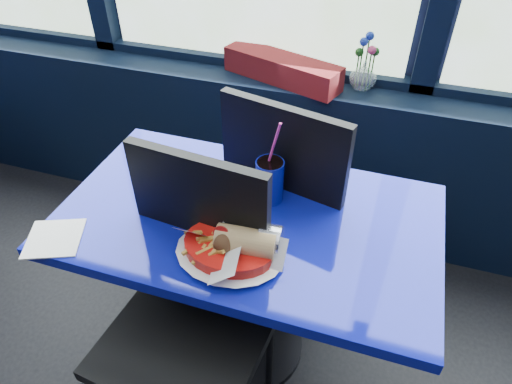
# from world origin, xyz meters

# --- Properties ---
(window_sill) EXTENTS (5.00, 0.26, 0.80)m
(window_sill) POSITION_xyz_m (0.00, 2.87, 0.40)
(window_sill) COLOR black
(window_sill) RESTS_ON ground
(near_table) EXTENTS (1.20, 0.70, 0.75)m
(near_table) POSITION_xyz_m (0.30, 2.00, 0.57)
(near_table) COLOR black
(near_table) RESTS_ON ground
(chair_near_front) EXTENTS (0.51, 0.51, 1.03)m
(chair_near_front) POSITION_xyz_m (0.20, 1.76, 0.59)
(chair_near_front) COLOR black
(chair_near_front) RESTS_ON ground
(chair_near_back) EXTENTS (0.57, 0.58, 1.05)m
(chair_near_back) POSITION_xyz_m (0.33, 2.31, 0.61)
(chair_near_back) COLOR black
(chair_near_back) RESTS_ON ground
(planter_box) EXTENTS (0.57, 0.31, 0.11)m
(planter_box) POSITION_xyz_m (0.17, 2.85, 0.86)
(planter_box) COLOR maroon
(planter_box) RESTS_ON window_sill
(flower_vase) EXTENTS (0.12, 0.12, 0.25)m
(flower_vase) POSITION_xyz_m (0.53, 2.89, 0.87)
(flower_vase) COLOR silver
(flower_vase) RESTS_ON window_sill
(food_basket) EXTENTS (0.34, 0.34, 0.10)m
(food_basket) POSITION_xyz_m (0.31, 1.82, 0.79)
(food_basket) COLOR red
(food_basket) RESTS_ON near_table
(ketchup_bottle) EXTENTS (0.07, 0.07, 0.25)m
(ketchup_bottle) POSITION_xyz_m (0.41, 2.24, 0.86)
(ketchup_bottle) COLOR red
(ketchup_bottle) RESTS_ON near_table
(soda_cup) EXTENTS (0.09, 0.09, 0.31)m
(soda_cup) POSITION_xyz_m (0.34, 2.10, 0.83)
(soda_cup) COLOR navy
(soda_cup) RESTS_ON near_table
(napkin) EXTENTS (0.21, 0.21, 0.00)m
(napkin) POSITION_xyz_m (-0.22, 1.72, 0.75)
(napkin) COLOR white
(napkin) RESTS_ON near_table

